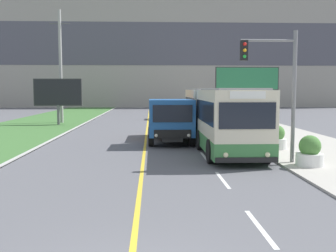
{
  "coord_description": "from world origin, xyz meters",
  "views": [
    {
      "loc": [
        0.37,
        -5.13,
        3.04
      ],
      "look_at": [
        1.1,
        12.46,
        1.4
      ],
      "focal_mm": 42.0,
      "sensor_mm": 36.0,
      "label": 1
    }
  ],
  "objects_px": {
    "utility_pole_far": "(61,66)",
    "planter_round_third": "(256,129)",
    "planter_round_far": "(239,123)",
    "city_bus": "(218,117)",
    "planter_round_second": "(276,138)",
    "planter_round_near": "(310,152)",
    "billboard_small": "(58,93)",
    "traffic_light_mast": "(277,79)",
    "dump_truck": "(171,121)",
    "car_distant": "(164,113)",
    "billboard_large": "(247,80)"
  },
  "relations": [
    {
      "from": "planter_round_near",
      "to": "planter_round_second",
      "type": "xyz_separation_m",
      "value": [
        0.07,
        4.3,
        0.01
      ]
    },
    {
      "from": "utility_pole_far",
      "to": "traffic_light_mast",
      "type": "relative_size",
      "value": 1.88
    },
    {
      "from": "car_distant",
      "to": "billboard_small",
      "type": "bearing_deg",
      "value": -147.9
    },
    {
      "from": "utility_pole_far",
      "to": "planter_round_near",
      "type": "distance_m",
      "value": 25.98
    },
    {
      "from": "city_bus",
      "to": "car_distant",
      "type": "xyz_separation_m",
      "value": [
        -2.35,
        18.86,
        -0.89
      ]
    },
    {
      "from": "utility_pole_far",
      "to": "planter_round_second",
      "type": "height_order",
      "value": "utility_pole_far"
    },
    {
      "from": "city_bus",
      "to": "utility_pole_far",
      "type": "bearing_deg",
      "value": 128.09
    },
    {
      "from": "city_bus",
      "to": "billboard_small",
      "type": "height_order",
      "value": "billboard_small"
    },
    {
      "from": "dump_truck",
      "to": "planter_round_third",
      "type": "relative_size",
      "value": 5.23
    },
    {
      "from": "utility_pole_far",
      "to": "planter_round_third",
      "type": "bearing_deg",
      "value": -40.97
    },
    {
      "from": "city_bus",
      "to": "billboard_small",
      "type": "xyz_separation_m",
      "value": [
        -11.62,
        13.04,
        1.14
      ]
    },
    {
      "from": "planter_round_third",
      "to": "utility_pole_far",
      "type": "bearing_deg",
      "value": 139.03
    },
    {
      "from": "utility_pole_far",
      "to": "planter_round_far",
      "type": "relative_size",
      "value": 7.9
    },
    {
      "from": "dump_truck",
      "to": "planter_round_third",
      "type": "bearing_deg",
      "value": 15.75
    },
    {
      "from": "traffic_light_mast",
      "to": "planter_round_near",
      "type": "xyz_separation_m",
      "value": [
        1.1,
        -0.75,
        -2.84
      ]
    },
    {
      "from": "billboard_small",
      "to": "planter_round_second",
      "type": "height_order",
      "value": "billboard_small"
    },
    {
      "from": "car_distant",
      "to": "billboard_small",
      "type": "distance_m",
      "value": 11.13
    },
    {
      "from": "planter_round_third",
      "to": "billboard_small",
      "type": "bearing_deg",
      "value": 143.53
    },
    {
      "from": "planter_round_near",
      "to": "planter_round_second",
      "type": "height_order",
      "value": "planter_round_second"
    },
    {
      "from": "billboard_large",
      "to": "planter_round_far",
      "type": "bearing_deg",
      "value": -106.54
    },
    {
      "from": "planter_round_third",
      "to": "dump_truck",
      "type": "bearing_deg",
      "value": -164.25
    },
    {
      "from": "dump_truck",
      "to": "planter_round_second",
      "type": "bearing_deg",
      "value": -28.78
    },
    {
      "from": "planter_round_third",
      "to": "planter_round_far",
      "type": "bearing_deg",
      "value": 90.33
    },
    {
      "from": "planter_round_far",
      "to": "planter_round_near",
      "type": "bearing_deg",
      "value": -90.6
    },
    {
      "from": "planter_round_near",
      "to": "planter_round_second",
      "type": "bearing_deg",
      "value": 89.11
    },
    {
      "from": "utility_pole_far",
      "to": "traffic_light_mast",
      "type": "xyz_separation_m",
      "value": [
        13.23,
        -20.45,
        -1.67
      ]
    },
    {
      "from": "billboard_small",
      "to": "planter_round_third",
      "type": "distance_m",
      "value": 17.94
    },
    {
      "from": "utility_pole_far",
      "to": "planter_round_near",
      "type": "xyz_separation_m",
      "value": [
        14.34,
        -21.19,
        -4.51
      ]
    },
    {
      "from": "billboard_large",
      "to": "planter_round_third",
      "type": "height_order",
      "value": "billboard_large"
    },
    {
      "from": "utility_pole_far",
      "to": "billboard_small",
      "type": "height_order",
      "value": "utility_pole_far"
    },
    {
      "from": "dump_truck",
      "to": "planter_round_third",
      "type": "height_order",
      "value": "dump_truck"
    },
    {
      "from": "dump_truck",
      "to": "billboard_small",
      "type": "distance_m",
      "value": 15.18
    },
    {
      "from": "billboard_large",
      "to": "planter_round_second",
      "type": "bearing_deg",
      "value": -98.98
    },
    {
      "from": "billboard_large",
      "to": "planter_round_far",
      "type": "distance_m",
      "value": 10.25
    },
    {
      "from": "car_distant",
      "to": "billboard_small",
      "type": "height_order",
      "value": "billboard_small"
    },
    {
      "from": "dump_truck",
      "to": "planter_round_far",
      "type": "relative_size",
      "value": 5.13
    },
    {
      "from": "billboard_small",
      "to": "planter_round_near",
      "type": "relative_size",
      "value": 3.43
    },
    {
      "from": "car_distant",
      "to": "planter_round_far",
      "type": "relative_size",
      "value": 3.36
    },
    {
      "from": "city_bus",
      "to": "planter_round_second",
      "type": "relative_size",
      "value": 10.88
    },
    {
      "from": "city_bus",
      "to": "billboard_large",
      "type": "bearing_deg",
      "value": 71.27
    },
    {
      "from": "car_distant",
      "to": "dump_truck",
      "type": "bearing_deg",
      "value": -90.59
    },
    {
      "from": "utility_pole_far",
      "to": "planter_round_near",
      "type": "bearing_deg",
      "value": -55.92
    },
    {
      "from": "billboard_small",
      "to": "planter_round_near",
      "type": "xyz_separation_m",
      "value": [
        14.17,
        -19.2,
        -2.11
      ]
    },
    {
      "from": "dump_truck",
      "to": "planter_round_third",
      "type": "distance_m",
      "value": 5.48
    },
    {
      "from": "planter_round_far",
      "to": "billboard_small",
      "type": "bearing_deg",
      "value": 156.27
    },
    {
      "from": "city_bus",
      "to": "planter_round_third",
      "type": "distance_m",
      "value": 3.77
    },
    {
      "from": "car_distant",
      "to": "city_bus",
      "type": "bearing_deg",
      "value": -82.91
    },
    {
      "from": "planter_round_third",
      "to": "planter_round_far",
      "type": "distance_m",
      "value": 4.3
    },
    {
      "from": "city_bus",
      "to": "planter_round_far",
      "type": "relative_size",
      "value": 10.19
    },
    {
      "from": "city_bus",
      "to": "planter_round_near",
      "type": "height_order",
      "value": "city_bus"
    }
  ]
}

